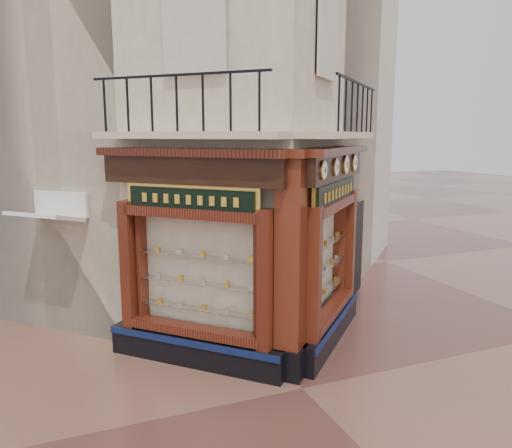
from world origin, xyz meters
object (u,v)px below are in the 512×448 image
clock_c (346,165)px  clock_d (354,163)px  corner_pilaster (291,269)px  signboard_left (190,199)px  awning (54,341)px  clock_b (336,167)px  clock_a (323,170)px  signboard_right (336,192)px

clock_c → clock_d: clock_c is taller
corner_pilaster → clock_d: size_ratio=10.77×
clock_d → signboard_left: size_ratio=0.19×
awning → signboard_left: bearing=-176.7°
clock_b → awning: (-5.04, 2.59, -3.62)m
corner_pilaster → clock_d: (2.31, 1.71, 1.67)m
clock_d → corner_pilaster: bearing=171.5°
corner_pilaster → clock_c: (1.74, 1.13, 1.67)m
clock_a → clock_b: clock_b is taller
clock_d → signboard_left: 3.87m
awning → clock_c: bearing=-154.8°
clock_a → awning: (-4.43, 3.20, -3.62)m
corner_pilaster → clock_b: (1.17, 0.57, 1.67)m
clock_b → clock_c: bearing=0.0°
clock_a → corner_pilaster: bearing=131.0°
signboard_right → corner_pilaster: bearing=169.8°
corner_pilaster → signboard_right: bearing=-10.2°
signboard_left → corner_pilaster: bearing=-169.8°
corner_pilaster → clock_a: bearing=-49.0°
clock_d → awning: clock_d is taller
clock_a → clock_d: bearing=0.0°
clock_a → signboard_left: clock_a is taller
clock_c → signboard_right: bearing=158.6°
clock_c → signboard_left: bearing=137.2°
clock_a → clock_d: 2.47m
clock_b → awning: 6.72m
awning → signboard_right: 6.52m
corner_pilaster → clock_c: 2.67m
clock_a → signboard_left: size_ratio=0.17×
clock_d → clock_b: bearing=-180.0°
clock_a → clock_c: clock_c is taller
signboard_right → clock_d: bearing=-5.8°
clock_a → clock_d: clock_d is taller
awning → clock_b: bearing=-162.2°
corner_pilaster → clock_a: (0.56, -0.04, 1.67)m
corner_pilaster → clock_a: corner_pilaster is taller
clock_a → signboard_right: size_ratio=0.15×
corner_pilaster → clock_c: bearing=-11.9°
clock_b → clock_c: 0.80m
clock_c → clock_d: (0.57, 0.57, -0.00)m
clock_d → signboard_right: size_ratio=0.17×
clock_a → awning: size_ratio=0.24×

